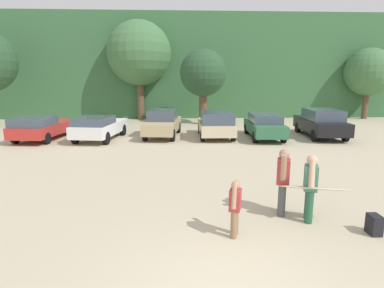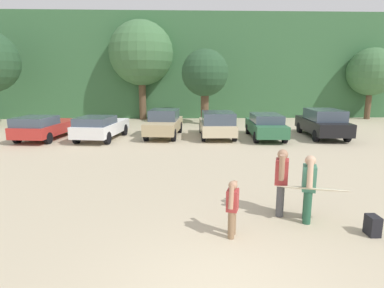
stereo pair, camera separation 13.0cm
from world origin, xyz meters
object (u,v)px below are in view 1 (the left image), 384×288
(parked_car_white, at_px, (99,127))
(backpack_dropped, at_px, (374,225))
(parked_car_black, at_px, (321,122))
(surfboard_cream, at_px, (315,188))
(parked_car_tan, at_px, (163,123))
(person_companion, at_px, (283,178))
(person_child, at_px, (235,205))
(parked_car_champagne, at_px, (216,124))
(parked_car_forest_green, at_px, (264,125))
(parked_car_red, at_px, (42,127))
(person_adult, at_px, (310,184))

(parked_car_white, relative_size, backpack_dropped, 10.01)
(parked_car_black, xyz_separation_m, surfboard_cream, (-5.25, -11.39, -0.01))
(parked_car_tan, xyz_separation_m, person_companion, (3.49, -11.49, 0.14))
(parked_car_black, bearing_deg, person_child, 152.74)
(parked_car_white, distance_m, parked_car_champagne, 6.68)
(parked_car_champagne, xyz_separation_m, surfboard_cream, (0.99, -11.45, 0.04))
(parked_car_black, relative_size, person_companion, 2.79)
(parked_car_white, distance_m, parked_car_forest_green, 9.44)
(parked_car_tan, distance_m, parked_car_forest_green, 5.96)
(parked_car_tan, bearing_deg, backpack_dropped, -150.81)
(parked_car_champagne, distance_m, person_child, 12.14)
(parked_car_red, bearing_deg, parked_car_forest_green, -83.13)
(parked_car_tan, height_order, backpack_dropped, parked_car_tan)
(person_companion, relative_size, surfboard_cream, 0.96)
(parked_car_tan, height_order, parked_car_champagne, parked_car_tan)
(surfboard_cream, bearing_deg, person_companion, -25.09)
(parked_car_white, distance_m, parked_car_black, 12.91)
(parked_car_red, relative_size, backpack_dropped, 10.42)
(parked_car_red, bearing_deg, parked_car_white, -86.37)
(person_child, distance_m, person_companion, 1.84)
(person_child, relative_size, backpack_dropped, 2.83)
(parked_car_white, bearing_deg, parked_car_tan, -66.37)
(person_adult, xyz_separation_m, person_companion, (-0.52, 0.44, 0.03))
(parked_car_tan, distance_m, person_companion, 12.01)
(person_child, relative_size, surfboard_cream, 0.72)
(parked_car_forest_green, bearing_deg, person_adult, 173.72)
(person_adult, distance_m, surfboard_cream, 0.14)
(parked_car_champagne, distance_m, parked_car_black, 6.24)
(surfboard_cream, bearing_deg, parked_car_forest_green, -84.72)
(person_adult, bearing_deg, parked_car_white, -36.40)
(person_child, bearing_deg, person_companion, -122.03)
(parked_car_white, bearing_deg, surfboard_cream, -136.53)
(person_adult, bearing_deg, surfboard_cream, 165.15)
(surfboard_cream, bearing_deg, parked_car_white, -40.90)
(parked_car_red, height_order, person_adult, person_adult)
(parked_car_forest_green, relative_size, surfboard_cream, 2.54)
(parked_car_black, relative_size, person_child, 3.73)
(parked_car_black, distance_m, backpack_dropped, 12.80)
(parked_car_black, relative_size, person_adult, 2.88)
(person_adult, bearing_deg, person_companion, -21.33)
(parked_car_white, bearing_deg, person_adult, -136.71)
(parked_car_champagne, xyz_separation_m, parked_car_black, (6.24, -0.06, 0.06))
(parked_car_red, xyz_separation_m, backpack_dropped, (11.97, -11.97, -0.51))
(parked_car_red, bearing_deg, surfboard_cream, -128.57)
(person_adult, relative_size, surfboard_cream, 0.93)
(person_companion, height_order, surfboard_cream, person_companion)
(parked_car_white, height_order, parked_car_forest_green, parked_car_forest_green)
(parked_car_black, bearing_deg, parked_car_tan, 90.23)
(parked_car_champagne, height_order, parked_car_black, parked_car_black)
(parked_car_champagne, relative_size, parked_car_black, 0.88)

